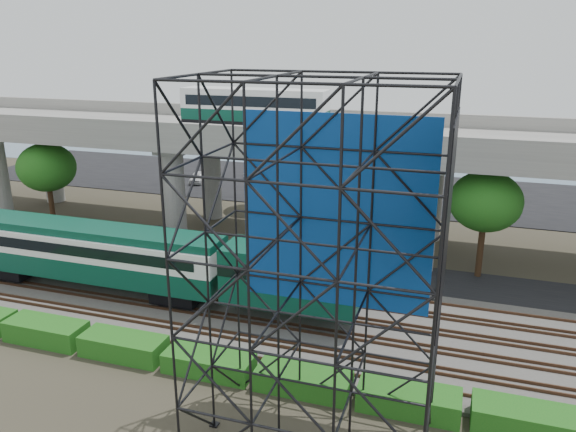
% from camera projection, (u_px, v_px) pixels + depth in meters
% --- Properties ---
extents(ground, '(140.00, 140.00, 0.00)m').
position_uv_depth(ground, '(226.00, 329.00, 32.79)').
color(ground, '#474233').
rests_on(ground, ground).
extents(ballast_bed, '(90.00, 12.00, 0.20)m').
position_uv_depth(ballast_bed, '(239.00, 312.00, 34.57)').
color(ballast_bed, slate).
rests_on(ballast_bed, ground).
extents(service_road, '(90.00, 5.00, 0.08)m').
position_uv_depth(service_road, '(283.00, 263.00, 42.30)').
color(service_road, black).
rests_on(service_road, ground).
extents(parking_lot, '(90.00, 18.00, 0.08)m').
position_uv_depth(parking_lot, '(348.00, 188.00, 63.61)').
color(parking_lot, black).
rests_on(parking_lot, ground).
extents(harbor_water, '(140.00, 40.00, 0.03)m').
position_uv_depth(harbor_water, '(379.00, 152.00, 83.57)').
color(harbor_water, slate).
rests_on(harbor_water, ground).
extents(rail_tracks, '(90.00, 9.52, 0.16)m').
position_uv_depth(rail_tracks, '(239.00, 310.00, 34.52)').
color(rail_tracks, '#472D1E').
rests_on(rail_tracks, ballast_bed).
extents(commuter_train, '(29.30, 3.06, 4.30)m').
position_uv_depth(commuter_train, '(116.00, 255.00, 36.23)').
color(commuter_train, black).
rests_on(commuter_train, rail_tracks).
extents(overpass, '(80.00, 12.00, 12.40)m').
position_uv_depth(overpass, '(300.00, 143.00, 44.91)').
color(overpass, '#9E9B93').
rests_on(overpass, ground).
extents(scaffold_tower, '(9.36, 6.36, 15.00)m').
position_uv_depth(scaffold_tower, '(316.00, 282.00, 21.08)').
color(scaffold_tower, black).
rests_on(scaffold_tower, ground).
extents(hedge_strip, '(34.60, 1.80, 1.20)m').
position_uv_depth(hedge_strip, '(209.00, 362.00, 28.42)').
color(hedge_strip, '#145916').
rests_on(hedge_strip, ground).
extents(trees, '(40.94, 16.94, 7.69)m').
position_uv_depth(trees, '(251.00, 171.00, 47.14)').
color(trees, '#382314').
rests_on(trees, ground).
extents(suv, '(5.23, 2.42, 1.45)m').
position_uv_depth(suv, '(160.00, 236.00, 45.83)').
color(suv, black).
rests_on(suv, service_road).
extents(parked_cars, '(36.43, 9.66, 1.29)m').
position_uv_depth(parked_cars, '(360.00, 185.00, 62.47)').
color(parked_cars, silver).
rests_on(parked_cars, parking_lot).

